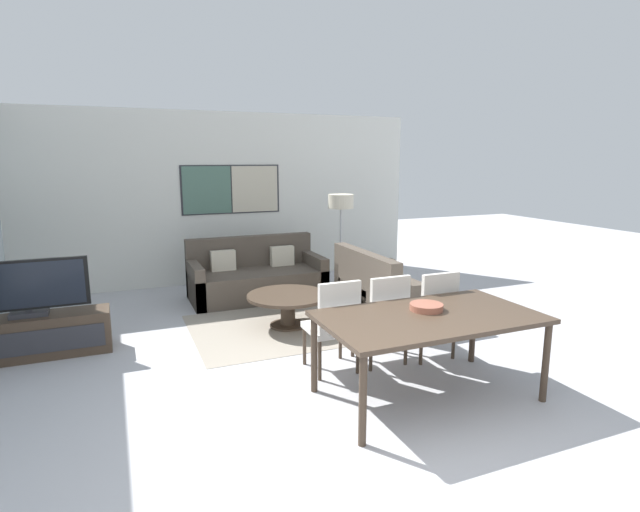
{
  "coord_description": "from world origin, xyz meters",
  "views": [
    {
      "loc": [
        -1.54,
        -2.56,
        2.06
      ],
      "look_at": [
        0.64,
        2.65,
        0.95
      ],
      "focal_mm": 28.0,
      "sensor_mm": 36.0,
      "label": 1
    }
  ],
  "objects": [
    {
      "name": "ground_plane",
      "position": [
        0.0,
        0.0,
        0.0
      ],
      "size": [
        24.0,
        24.0,
        0.0
      ],
      "primitive_type": "plane",
      "color": "#B2B2B7"
    },
    {
      "name": "wall_back",
      "position": [
        0.01,
        5.7,
        1.41
      ],
      "size": [
        7.06,
        0.09,
        2.8
      ],
      "color": "silver",
      "rests_on": "ground_plane"
    },
    {
      "name": "area_rug",
      "position": [
        0.38,
        3.06,
        0.0
      ],
      "size": [
        2.34,
        1.83,
        0.01
      ],
      "color": "gray",
      "rests_on": "ground_plane"
    },
    {
      "name": "tv_console",
      "position": [
        -2.42,
        3.18,
        0.22
      ],
      "size": [
        1.53,
        0.42,
        0.45
      ],
      "color": "#423326",
      "rests_on": "ground_plane"
    },
    {
      "name": "television",
      "position": [
        -2.42,
        3.18,
        0.75
      ],
      "size": [
        1.18,
        0.2,
        0.6
      ],
      "color": "#2D2D33",
      "rests_on": "tv_console"
    },
    {
      "name": "sofa_main",
      "position": [
        0.38,
        4.55,
        0.28
      ],
      "size": [
        1.95,
        0.92,
        0.88
      ],
      "color": "#51473D",
      "rests_on": "ground_plane"
    },
    {
      "name": "sofa_side",
      "position": [
        1.69,
        2.97,
        0.28
      ],
      "size": [
        0.92,
        1.56,
        0.88
      ],
      "rotation": [
        0.0,
        0.0,
        1.57
      ],
      "color": "#51473D",
      "rests_on": "ground_plane"
    },
    {
      "name": "coffee_table",
      "position": [
        0.38,
        3.06,
        0.31
      ],
      "size": [
        1.0,
        1.0,
        0.41
      ],
      "color": "#423326",
      "rests_on": "ground_plane"
    },
    {
      "name": "dining_table",
      "position": [
        0.9,
        0.84,
        0.68
      ],
      "size": [
        1.87,
        1.05,
        0.75
      ],
      "color": "#423326",
      "rests_on": "ground_plane"
    },
    {
      "name": "dining_chair_left",
      "position": [
        0.35,
        1.61,
        0.52
      ],
      "size": [
        0.46,
        0.46,
        0.93
      ],
      "color": "beige",
      "rests_on": "ground_plane"
    },
    {
      "name": "dining_chair_centre",
      "position": [
        0.9,
        1.61,
        0.52
      ],
      "size": [
        0.46,
        0.46,
        0.93
      ],
      "color": "beige",
      "rests_on": "ground_plane"
    },
    {
      "name": "dining_chair_right",
      "position": [
        1.44,
        1.55,
        0.52
      ],
      "size": [
        0.46,
        0.46,
        0.93
      ],
      "color": "beige",
      "rests_on": "ground_plane"
    },
    {
      "name": "fruit_bowl",
      "position": [
        0.95,
        0.96,
        0.78
      ],
      "size": [
        0.29,
        0.29,
        0.06
      ],
      "color": "#995642",
      "rests_on": "dining_table"
    },
    {
      "name": "floor_lamp",
      "position": [
        1.78,
        4.53,
        1.3
      ],
      "size": [
        0.4,
        0.4,
        1.5
      ],
      "color": "#2D2D33",
      "rests_on": "ground_plane"
    }
  ]
}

